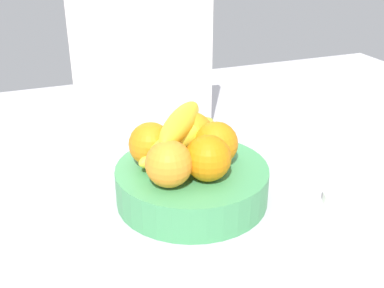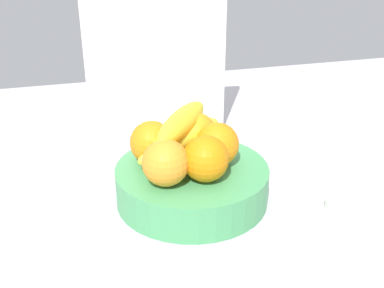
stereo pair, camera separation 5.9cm
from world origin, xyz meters
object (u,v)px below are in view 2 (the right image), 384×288
orange_front_left (206,159)px  jar_lid (348,206)px  orange_front_right (217,144)px  orange_back_left (152,143)px  orange_back_right (166,163)px  orange_center (196,133)px  cutting_board (156,50)px  fruit_bowl (192,183)px  banana_bunch (184,136)px

orange_front_left → jar_lid: (21.55, -5.61, -8.47)cm
orange_front_right → orange_back_left: same height
orange_back_right → orange_center: bearing=51.5°
orange_front_right → orange_front_left: bearing=-126.8°
orange_front_right → jar_lid: orange_front_right is taller
orange_back_right → cutting_board: 32.89cm
fruit_bowl → orange_front_left: bearing=-78.9°
fruit_bowl → cutting_board: (0.27, 27.30, 15.08)cm
orange_front_right → jar_lid: size_ratio=0.98×
orange_center → banana_bunch: (-2.57, -2.19, 0.73)cm
jar_lid → orange_back_right: bearing=167.7°
orange_back_left → orange_back_right: same height
banana_bunch → fruit_bowl: bearing=-77.8°
orange_center → cutting_board: (-1.72, 22.40, 8.69)cm
orange_front_left → orange_center: (1.14, 9.23, 0.00)cm
cutting_board → orange_front_left: bearing=-84.7°
orange_front_right → banana_bunch: size_ratio=0.40×
orange_front_right → orange_back_left: size_ratio=1.00×
fruit_bowl → jar_lid: size_ratio=3.41×
orange_back_left → cutting_board: size_ratio=0.19×
orange_front_left → jar_lid: 23.82cm
fruit_bowl → banana_bunch: bearing=102.2°
orange_front_right → orange_center: 5.41cm
orange_front_right → jar_lid: 22.51cm
orange_center → banana_bunch: banana_bunch is taller
banana_bunch → orange_back_right: bearing=-123.9°
banana_bunch → jar_lid: size_ratio=2.46×
fruit_bowl → orange_back_left: (-5.64, 3.31, 6.39)cm
fruit_bowl → banana_bunch: 7.64cm
cutting_board → jar_lid: cutting_board is taller
fruit_bowl → jar_lid: 24.60cm
fruit_bowl → orange_front_left: (0.85, -4.34, 6.39)cm
banana_bunch → orange_front_left: bearing=-78.5°
orange_front_right → orange_back_right: bearing=-157.0°
fruit_bowl → orange_front_right: bearing=-1.8°
orange_center → cutting_board: cutting_board is taller
fruit_bowl → orange_back_right: 9.07cm
orange_back_right → cutting_board: cutting_board is taller
orange_back_left → jar_lid: bearing=-25.3°
banana_bunch → orange_back_left: bearing=173.2°
orange_front_left → orange_front_right: 5.26cm
orange_back_left → jar_lid: (28.03, -13.26, -8.47)cm
orange_front_right → cutting_board: bearing=97.8°
cutting_board → orange_front_right: bearing=-78.0°
orange_center → banana_bunch: 3.46cm
orange_center → jar_lid: size_ratio=0.98×
orange_front_left → orange_center: same height
fruit_bowl → orange_front_right: 7.54cm
orange_front_left → banana_bunch: banana_bunch is taller
banana_bunch → cutting_board: 25.86cm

